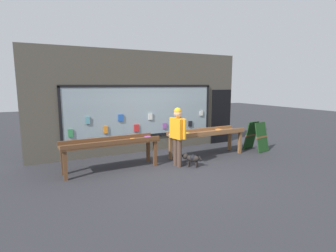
{
  "coord_description": "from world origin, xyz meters",
  "views": [
    {
      "loc": [
        -3.29,
        -5.94,
        2.29
      ],
      "look_at": [
        0.06,
        0.67,
        1.12
      ],
      "focal_mm": 28.0,
      "sensor_mm": 36.0,
      "label": 1
    }
  ],
  "objects_px": {
    "small_dog": "(192,158)",
    "sandwich_board_sign": "(256,136)",
    "display_table_left": "(111,145)",
    "display_table_right": "(207,135)",
    "person_browsing": "(178,132)"
  },
  "relations": [
    {
      "from": "display_table_left",
      "to": "display_table_right",
      "type": "distance_m",
      "value": 3.12
    },
    {
      "from": "sandwich_board_sign",
      "to": "small_dog",
      "type": "bearing_deg",
      "value": 179.71
    },
    {
      "from": "small_dog",
      "to": "sandwich_board_sign",
      "type": "relative_size",
      "value": 0.47
    },
    {
      "from": "person_browsing",
      "to": "sandwich_board_sign",
      "type": "distance_m",
      "value": 3.4
    },
    {
      "from": "display_table_right",
      "to": "small_dog",
      "type": "distance_m",
      "value": 1.37
    },
    {
      "from": "display_table_right",
      "to": "person_browsing",
      "type": "relative_size",
      "value": 1.57
    },
    {
      "from": "small_dog",
      "to": "sandwich_board_sign",
      "type": "distance_m",
      "value": 3.1
    },
    {
      "from": "display_table_right",
      "to": "person_browsing",
      "type": "bearing_deg",
      "value": -159.01
    },
    {
      "from": "display_table_left",
      "to": "small_dog",
      "type": "relative_size",
      "value": 5.62
    },
    {
      "from": "display_table_right",
      "to": "small_dog",
      "type": "xyz_separation_m",
      "value": [
        -1.05,
        -0.76,
        -0.44
      ]
    },
    {
      "from": "person_browsing",
      "to": "small_dog",
      "type": "relative_size",
      "value": 3.58
    },
    {
      "from": "display_table_left",
      "to": "small_dog",
      "type": "distance_m",
      "value": 2.25
    },
    {
      "from": "display_table_right",
      "to": "sandwich_board_sign",
      "type": "relative_size",
      "value": 2.62
    },
    {
      "from": "display_table_left",
      "to": "person_browsing",
      "type": "distance_m",
      "value": 1.85
    },
    {
      "from": "small_dog",
      "to": "sandwich_board_sign",
      "type": "xyz_separation_m",
      "value": [
        3.03,
        0.58,
        0.25
      ]
    }
  ]
}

